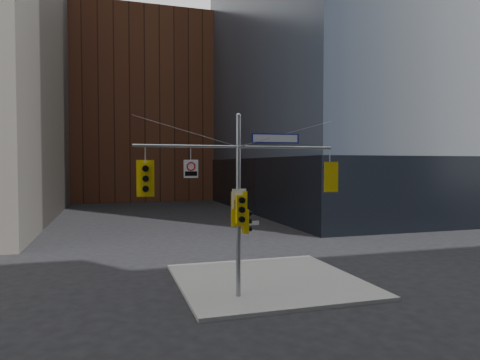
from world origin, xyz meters
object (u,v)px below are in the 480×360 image
traffic_light_west_arm (145,179)px  regulatory_sign_arm (191,168)px  signal_assembly (238,188)px  street_sign_blade (275,138)px  traffic_light_east_arm (330,177)px  traffic_light_pole_front (240,209)px  traffic_light_pole_side (246,221)px

traffic_light_west_arm → regulatory_sign_arm: 1.71m
signal_assembly → street_sign_blade: 2.47m
traffic_light_east_arm → traffic_light_pole_front: 4.15m
traffic_light_pole_front → street_sign_blade: size_ratio=0.70×
traffic_light_east_arm → traffic_light_pole_side: traffic_light_east_arm is taller
traffic_light_west_arm → regulatory_sign_arm: (1.67, -0.03, 0.37)m
traffic_light_pole_front → regulatory_sign_arm: bearing=174.5°
signal_assembly → traffic_light_pole_front: bearing=-89.9°
regulatory_sign_arm → signal_assembly: bearing=7.7°
street_sign_blade → traffic_light_pole_side: bearing=-174.4°
traffic_light_west_arm → traffic_light_east_arm: size_ratio=1.09×
traffic_light_west_arm → traffic_light_pole_side: (3.86, -0.01, -1.72)m
traffic_light_pole_front → street_sign_blade: (1.53, 0.27, 2.76)m
signal_assembly → traffic_light_pole_front: 0.87m
traffic_light_pole_side → street_sign_blade: 3.49m
signal_assembly → regulatory_sign_arm: 2.01m
traffic_light_west_arm → traffic_light_pole_front: 3.75m
traffic_light_east_arm → traffic_light_pole_front: bearing=12.0°
traffic_light_east_arm → traffic_light_pole_front: traffic_light_east_arm is taller
traffic_light_pole_front → street_sign_blade: 3.17m
signal_assembly → regulatory_sign_arm: bearing=-179.4°
signal_assembly → traffic_light_pole_front: size_ratio=5.91×
traffic_light_east_arm → street_sign_blade: street_sign_blade is taller
traffic_light_pole_front → traffic_light_east_arm: bearing=5.9°
traffic_light_pole_side → regulatory_sign_arm: size_ratio=1.36×
traffic_light_pole_front → traffic_light_pole_side: bearing=42.8°
traffic_light_pole_side → traffic_light_east_arm: bearing=-91.6°
traffic_light_west_arm → street_sign_blade: (5.07, -0.01, 1.55)m
traffic_light_west_arm → traffic_light_pole_front: bearing=-1.2°
signal_assembly → regulatory_sign_arm: (-1.87, -0.02, 0.75)m
signal_assembly → street_sign_blade: size_ratio=4.13×
traffic_light_west_arm → traffic_light_pole_side: 4.22m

